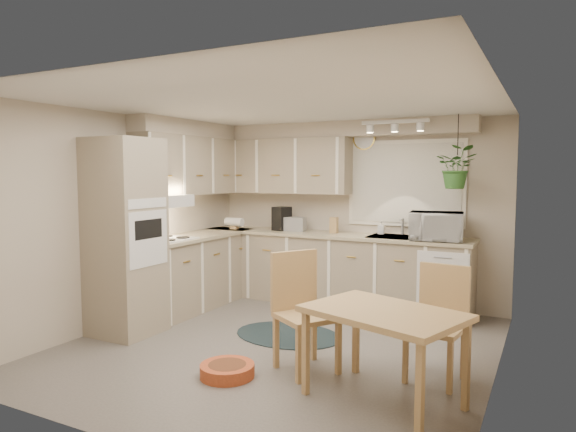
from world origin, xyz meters
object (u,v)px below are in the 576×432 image
at_px(chair_back, 436,325).
at_px(braided_rug, 288,335).
at_px(chair_left, 307,313).
at_px(microwave, 436,223).
at_px(pet_bed, 227,370).
at_px(dining_table, 383,356).

distance_m(chair_back, braided_rug, 1.78).
relative_size(chair_back, braided_rug, 0.81).
bearing_deg(braided_rug, chair_left, -53.38).
distance_m(braided_rug, microwave, 2.17).
xyz_separation_m(chair_back, braided_rug, (-1.64, 0.51, -0.47)).
distance_m(chair_left, chair_back, 1.08).
xyz_separation_m(pet_bed, microwave, (1.21, 2.59, 1.09)).
relative_size(braided_rug, microwave, 1.95).
bearing_deg(microwave, chair_left, -115.67).
bearing_deg(chair_left, microwave, -163.91).
bearing_deg(dining_table, chair_left, 159.46).
relative_size(chair_left, microwave, 1.71).
xyz_separation_m(chair_left, microwave, (0.66, 2.16, 0.63)).
bearing_deg(dining_table, braided_rug, 141.42).
bearing_deg(pet_bed, chair_left, 38.08).
bearing_deg(chair_back, microwave, -70.92).
xyz_separation_m(dining_table, chair_back, (0.27, 0.58, 0.12)).
xyz_separation_m(braided_rug, microwave, (1.26, 1.35, 1.14)).
relative_size(dining_table, pet_bed, 2.42).
height_order(braided_rug, microwave, microwave).
bearing_deg(microwave, dining_table, -96.02).
relative_size(dining_table, microwave, 1.87).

